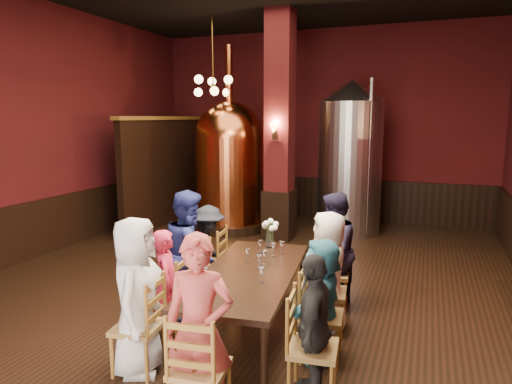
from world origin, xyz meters
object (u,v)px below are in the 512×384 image
at_px(person_2, 190,254).
at_px(copper_kettle, 230,164).
at_px(dining_table, 249,277).
at_px(person_1, 167,285).
at_px(person_0, 136,296).
at_px(rose_vase, 270,229).
at_px(steel_vessel, 350,158).

bearing_deg(person_2, copper_kettle, -10.07).
bearing_deg(copper_kettle, dining_table, -63.65).
relative_size(person_1, copper_kettle, 0.32).
xyz_separation_m(person_0, copper_kettle, (-1.53, 5.64, 0.67)).
bearing_deg(rose_vase, copper_kettle, 121.24).
bearing_deg(steel_vessel, rose_vase, -94.91).
height_order(dining_table, copper_kettle, copper_kettle).
distance_m(person_2, copper_kettle, 4.58).
xyz_separation_m(dining_table, person_0, (-0.73, -1.09, 0.08)).
height_order(person_0, rose_vase, person_0).
distance_m(dining_table, person_0, 1.32).
xyz_separation_m(person_0, person_2, (-0.15, 1.32, 0.02)).
xyz_separation_m(dining_table, copper_kettle, (-2.25, 4.55, 0.76)).
bearing_deg(steel_vessel, copper_kettle, -166.78).
bearing_deg(copper_kettle, rose_vase, -58.76).
relative_size(person_0, copper_kettle, 0.39).
distance_m(person_2, rose_vase, 1.12).
xyz_separation_m(person_1, copper_kettle, (-1.45, 4.98, 0.82)).
bearing_deg(person_1, dining_table, -90.51).
bearing_deg(dining_table, copper_kettle, 109.69).
height_order(person_0, steel_vessel, steel_vessel).
xyz_separation_m(dining_table, person_1, (-0.81, -0.43, -0.06)).
relative_size(dining_table, person_0, 1.62).
bearing_deg(dining_table, person_0, -130.36).
bearing_deg(person_2, person_1, 158.97).
xyz_separation_m(person_1, person_2, (-0.08, 0.66, 0.16)).
bearing_deg(steel_vessel, person_2, -103.08).
bearing_deg(steel_vessel, person_0, -99.00).
bearing_deg(person_1, person_2, -21.73).
xyz_separation_m(copper_kettle, steel_vessel, (2.51, 0.59, 0.16)).
bearing_deg(person_0, person_2, -11.72).
bearing_deg(dining_table, steel_vessel, 80.45).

